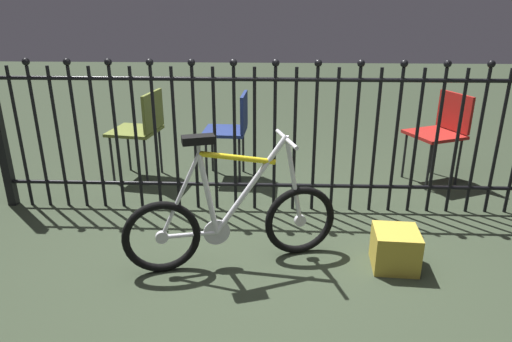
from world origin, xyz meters
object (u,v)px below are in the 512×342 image
(chair_olive, at_px, (142,126))
(chair_red, at_px, (442,128))
(chair_navy, at_px, (232,126))
(bicycle, at_px, (233,221))
(display_crate, at_px, (395,249))

(chair_olive, relative_size, chair_red, 1.02)
(chair_navy, bearing_deg, bicycle, -85.17)
(chair_red, bearing_deg, bicycle, -139.90)
(chair_navy, height_order, chair_olive, chair_olive)
(chair_navy, distance_m, chair_red, 2.01)
(chair_olive, bearing_deg, bicycle, -56.54)
(chair_red, xyz_separation_m, display_crate, (-0.79, -1.60, -0.40))
(display_crate, bearing_deg, chair_olive, 143.64)
(bicycle, height_order, chair_red, bicycle)
(bicycle, relative_size, display_crate, 4.83)
(display_crate, bearing_deg, bicycle, 178.94)
(bicycle, bearing_deg, display_crate, -1.06)
(bicycle, distance_m, display_crate, 1.10)
(chair_navy, relative_size, display_crate, 2.92)
(chair_olive, height_order, chair_red, chair_olive)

